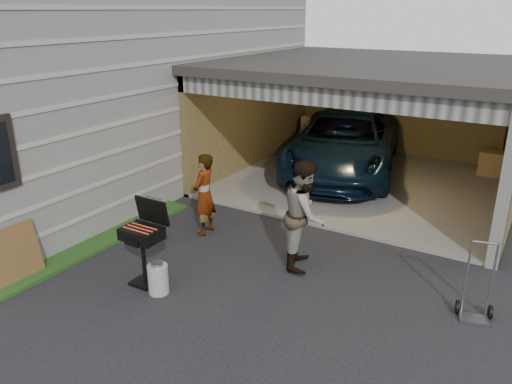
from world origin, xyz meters
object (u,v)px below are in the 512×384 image
(bbq_grill, at_px, (143,236))
(hand_truck, at_px, (475,304))
(minivan, at_px, (344,145))
(propane_tank, at_px, (158,279))
(plywood_panel, at_px, (16,255))
(man, at_px, (305,214))
(woman, at_px, (204,194))

(bbq_grill, height_order, hand_truck, bbq_grill)
(minivan, bearing_deg, bbq_grill, -108.30)
(bbq_grill, bearing_deg, hand_truck, 19.77)
(propane_tank, xyz_separation_m, plywood_panel, (-2.10, -0.85, 0.21))
(propane_tank, relative_size, plywood_panel, 0.51)
(minivan, xyz_separation_m, man, (1.28, -4.86, 0.14))
(plywood_panel, bearing_deg, propane_tank, 21.95)
(man, height_order, hand_truck, man)
(woman, xyz_separation_m, man, (2.12, -0.16, 0.12))
(minivan, bearing_deg, man, -89.00)
(woman, xyz_separation_m, bbq_grill, (0.31, -1.94, 0.01))
(minivan, xyz_separation_m, bbq_grill, (-0.54, -6.64, 0.03))
(minivan, bearing_deg, hand_truck, -65.54)
(bbq_grill, relative_size, plywood_panel, 1.48)
(minivan, relative_size, woman, 3.51)
(woman, bearing_deg, minivan, 161.97)
(hand_truck, bearing_deg, woman, 162.58)
(woman, bearing_deg, bbq_grill, 1.36)
(man, xyz_separation_m, hand_truck, (2.67, -0.16, -0.67))
(man, relative_size, plywood_panel, 2.01)
(hand_truck, bearing_deg, plywood_panel, -170.93)
(bbq_grill, xyz_separation_m, plywood_panel, (-1.74, -0.98, -0.34))
(woman, xyz_separation_m, hand_truck, (4.79, -0.33, -0.55))
(propane_tank, relative_size, hand_truck, 0.40)
(woman, height_order, bbq_grill, woman)
(man, height_order, bbq_grill, man)
(hand_truck, bearing_deg, man, 163.01)
(hand_truck, bearing_deg, minivan, 114.60)
(plywood_panel, distance_m, hand_truck, 6.74)
(plywood_panel, bearing_deg, man, 37.79)
(bbq_grill, xyz_separation_m, propane_tank, (0.36, -0.13, -0.56))
(propane_tank, bearing_deg, plywood_panel, -158.05)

